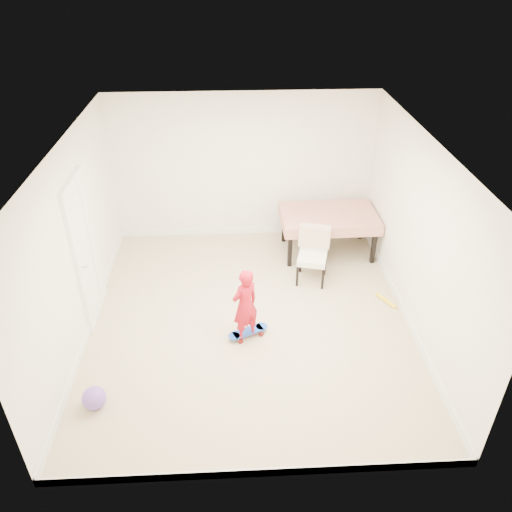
{
  "coord_description": "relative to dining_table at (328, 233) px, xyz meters",
  "views": [
    {
      "loc": [
        -0.2,
        -5.57,
        4.63
      ],
      "look_at": [
        0.1,
        0.2,
        0.95
      ],
      "focal_mm": 35.0,
      "sensor_mm": 36.0,
      "label": 1
    }
  ],
  "objects": [
    {
      "name": "baseboard_back",
      "position": [
        -1.41,
        0.7,
        -0.31
      ],
      "size": [
        4.5,
        0.02,
        0.12
      ],
      "primitive_type": "cube",
      "color": "white",
      "rests_on": "ground"
    },
    {
      "name": "ceiling",
      "position": [
        -1.41,
        -1.79,
        2.21
      ],
      "size": [
        4.5,
        5.0,
        0.04
      ],
      "primitive_type": "cube",
      "color": "white",
      "rests_on": "wall_back"
    },
    {
      "name": "dining_table",
      "position": [
        0.0,
        0.0,
        0.0
      ],
      "size": [
        1.61,
        1.04,
        0.75
      ],
      "primitive_type": null,
      "rotation": [
        0.0,
        0.0,
        0.02
      ],
      "color": "#BD0B0A",
      "rests_on": "ground"
    },
    {
      "name": "wall_right",
      "position": [
        0.82,
        -1.79,
        0.93
      ],
      "size": [
        0.04,
        5.0,
        2.6
      ],
      "primitive_type": "cube",
      "color": "white",
      "rests_on": "ground"
    },
    {
      "name": "baseboard_right",
      "position": [
        0.83,
        -1.79,
        -0.31
      ],
      "size": [
        0.02,
        5.0,
        0.12
      ],
      "primitive_type": "cube",
      "color": "white",
      "rests_on": "ground"
    },
    {
      "name": "skateboard",
      "position": [
        -1.45,
        -2.14,
        -0.33
      ],
      "size": [
        0.62,
        0.44,
        0.09
      ],
      "primitive_type": null,
      "rotation": [
        0.0,
        0.0,
        0.44
      ],
      "color": "blue",
      "rests_on": "ground"
    },
    {
      "name": "ground",
      "position": [
        -1.41,
        -1.79,
        -0.37
      ],
      "size": [
        5.0,
        5.0,
        0.0
      ],
      "primitive_type": "plane",
      "color": "tan",
      "rests_on": "ground"
    },
    {
      "name": "wall_front",
      "position": [
        -1.41,
        -4.27,
        0.93
      ],
      "size": [
        4.5,
        0.04,
        2.6
      ],
      "primitive_type": "cube",
      "color": "white",
      "rests_on": "ground"
    },
    {
      "name": "foam_toy",
      "position": [
        0.66,
        -1.49,
        -0.34
      ],
      "size": [
        0.24,
        0.38,
        0.06
      ],
      "primitive_type": "cylinder",
      "rotation": [
        1.57,
        0.0,
        0.5
      ],
      "color": "yellow",
      "rests_on": "ground"
    },
    {
      "name": "baseboard_left",
      "position": [
        -3.65,
        -1.79,
        -0.31
      ],
      "size": [
        0.02,
        5.0,
        0.12
      ],
      "primitive_type": "cube",
      "color": "white",
      "rests_on": "ground"
    },
    {
      "name": "wall_left",
      "position": [
        -3.64,
        -1.79,
        0.93
      ],
      "size": [
        0.04,
        5.0,
        2.6
      ],
      "primitive_type": "cube",
      "color": "white",
      "rests_on": "ground"
    },
    {
      "name": "child",
      "position": [
        -1.49,
        -2.19,
        0.17
      ],
      "size": [
        0.47,
        0.44,
        1.08
      ],
      "primitive_type": "imported",
      "rotation": [
        0.0,
        0.0,
        3.75
      ],
      "color": "red",
      "rests_on": "ground"
    },
    {
      "name": "baseboard_front",
      "position": [
        -1.41,
        -4.28,
        -0.31
      ],
      "size": [
        4.5,
        0.02,
        0.12
      ],
      "primitive_type": "cube",
      "color": "white",
      "rests_on": "ground"
    },
    {
      "name": "door",
      "position": [
        -3.63,
        -1.49,
        0.65
      ],
      "size": [
        0.11,
        0.94,
        2.11
      ],
      "primitive_type": "cube",
      "color": "white",
      "rests_on": "ground"
    },
    {
      "name": "dining_chair",
      "position": [
        -0.39,
        -0.86,
        0.08
      ],
      "size": [
        0.62,
        0.68,
        0.9
      ],
      "primitive_type": null,
      "rotation": [
        0.0,
        0.0,
        -0.25
      ],
      "color": "white",
      "rests_on": "ground"
    },
    {
      "name": "wall_back",
      "position": [
        -1.41,
        0.69,
        0.93
      ],
      "size": [
        4.5,
        0.04,
        2.6
      ],
      "primitive_type": "cube",
      "color": "white",
      "rests_on": "ground"
    },
    {
      "name": "balloon",
      "position": [
        -3.28,
        -3.28,
        -0.23
      ],
      "size": [
        0.28,
        0.28,
        0.28
      ],
      "primitive_type": "sphere",
      "color": "#764FBF",
      "rests_on": "ground"
    }
  ]
}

